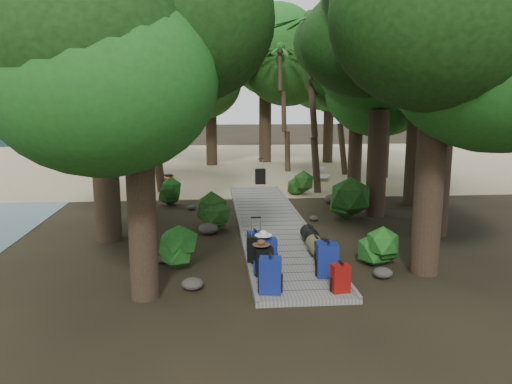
{
  "coord_description": "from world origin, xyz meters",
  "views": [
    {
      "loc": [
        -1.75,
        -13.51,
        3.78
      ],
      "look_at": [
        -0.44,
        1.16,
        1.0
      ],
      "focal_mm": 35.0,
      "sensor_mm": 36.0,
      "label": 1
    }
  ],
  "objects_px": {
    "lone_suitcase_on_sand": "(260,176)",
    "kayak": "(169,176)",
    "backpack_left_d": "(255,241)",
    "backpack_right_a": "(340,277)",
    "duffel_right_khaki": "(316,246)",
    "duffel_right_black": "(310,234)",
    "backpack_left_a": "(270,273)",
    "backpack_right_c": "(324,253)",
    "backpack_left_b": "(264,260)",
    "suitcase_on_boardwalk": "(256,250)",
    "backpack_right_d": "(322,250)",
    "backpack_right_b": "(327,258)",
    "backpack_left_c": "(267,253)",
    "sun_lounger": "(322,174)"
  },
  "relations": [
    {
      "from": "backpack_left_a",
      "to": "backpack_right_c",
      "type": "xyz_separation_m",
      "value": [
        1.37,
        1.42,
        -0.08
      ]
    },
    {
      "from": "backpack_right_a",
      "to": "sun_lounger",
      "type": "bearing_deg",
      "value": 70.98
    },
    {
      "from": "backpack_right_b",
      "to": "kayak",
      "type": "relative_size",
      "value": 0.24
    },
    {
      "from": "backpack_right_c",
      "to": "duffel_right_khaki",
      "type": "distance_m",
      "value": 0.93
    },
    {
      "from": "backpack_right_b",
      "to": "lone_suitcase_on_sand",
      "type": "relative_size",
      "value": 1.15
    },
    {
      "from": "suitcase_on_boardwalk",
      "to": "kayak",
      "type": "height_order",
      "value": "suitcase_on_boardwalk"
    },
    {
      "from": "backpack_left_a",
      "to": "backpack_right_b",
      "type": "distance_m",
      "value": 1.51
    },
    {
      "from": "lone_suitcase_on_sand",
      "to": "backpack_right_c",
      "type": "bearing_deg",
      "value": -94.49
    },
    {
      "from": "backpack_right_a",
      "to": "backpack_right_d",
      "type": "xyz_separation_m",
      "value": [
        0.08,
        1.94,
        -0.06
      ]
    },
    {
      "from": "backpack_right_a",
      "to": "sun_lounger",
      "type": "distance_m",
      "value": 14.04
    },
    {
      "from": "backpack_left_a",
      "to": "duffel_right_khaki",
      "type": "xyz_separation_m",
      "value": [
        1.38,
        2.34,
        -0.19
      ]
    },
    {
      "from": "backpack_left_c",
      "to": "sun_lounger",
      "type": "xyz_separation_m",
      "value": [
        3.98,
        12.43,
        -0.22
      ]
    },
    {
      "from": "backpack_left_b",
      "to": "lone_suitcase_on_sand",
      "type": "relative_size",
      "value": 0.99
    },
    {
      "from": "backpack_right_d",
      "to": "suitcase_on_boardwalk",
      "type": "xyz_separation_m",
      "value": [
        -1.54,
        -0.07,
        0.06
      ]
    },
    {
      "from": "backpack_left_a",
      "to": "backpack_left_c",
      "type": "relative_size",
      "value": 1.0
    },
    {
      "from": "backpack_left_b",
      "to": "lone_suitcase_on_sand",
      "type": "bearing_deg",
      "value": 77.47
    },
    {
      "from": "duffel_right_khaki",
      "to": "lone_suitcase_on_sand",
      "type": "bearing_deg",
      "value": 90.39
    },
    {
      "from": "backpack_right_b",
      "to": "backpack_right_d",
      "type": "distance_m",
      "value": 1.11
    },
    {
      "from": "backpack_right_b",
      "to": "duffel_right_khaki",
      "type": "distance_m",
      "value": 1.57
    },
    {
      "from": "backpack_left_c",
      "to": "kayak",
      "type": "bearing_deg",
      "value": 104.63
    },
    {
      "from": "backpack_left_b",
      "to": "sun_lounger",
      "type": "bearing_deg",
      "value": 64.94
    },
    {
      "from": "backpack_left_a",
      "to": "backpack_left_c",
      "type": "bearing_deg",
      "value": 95.99
    },
    {
      "from": "backpack_left_b",
      "to": "backpack_right_b",
      "type": "bearing_deg",
      "value": -16.35
    },
    {
      "from": "backpack_right_a",
      "to": "duffel_right_khaki",
      "type": "distance_m",
      "value": 2.4
    },
    {
      "from": "backpack_left_d",
      "to": "sun_lounger",
      "type": "relative_size",
      "value": 0.33
    },
    {
      "from": "kayak",
      "to": "backpack_left_d",
      "type": "bearing_deg",
      "value": -65.96
    },
    {
      "from": "duffel_right_black",
      "to": "backpack_left_a",
      "type": "bearing_deg",
      "value": -112.88
    },
    {
      "from": "lone_suitcase_on_sand",
      "to": "duffel_right_black",
      "type": "bearing_deg",
      "value": -93.89
    },
    {
      "from": "duffel_right_black",
      "to": "backpack_left_d",
      "type": "bearing_deg",
      "value": -154.2
    },
    {
      "from": "backpack_right_a",
      "to": "duffel_right_black",
      "type": "bearing_deg",
      "value": 80.87
    },
    {
      "from": "backpack_left_a",
      "to": "backpack_left_d",
      "type": "xyz_separation_m",
      "value": [
        -0.06,
        2.63,
        -0.11
      ]
    },
    {
      "from": "backpack_right_d",
      "to": "duffel_right_khaki",
      "type": "distance_m",
      "value": 0.46
    },
    {
      "from": "backpack_left_b",
      "to": "suitcase_on_boardwalk",
      "type": "relative_size",
      "value": 1.11
    },
    {
      "from": "backpack_right_c",
      "to": "lone_suitcase_on_sand",
      "type": "bearing_deg",
      "value": 92.1
    },
    {
      "from": "lone_suitcase_on_sand",
      "to": "backpack_right_b",
      "type": "bearing_deg",
      "value": -94.97
    },
    {
      "from": "lone_suitcase_on_sand",
      "to": "kayak",
      "type": "xyz_separation_m",
      "value": [
        -4.16,
        1.45,
        -0.17
      ]
    },
    {
      "from": "backpack_left_a",
      "to": "backpack_right_d",
      "type": "xyz_separation_m",
      "value": [
        1.42,
        1.88,
        -0.15
      ]
    },
    {
      "from": "backpack_left_b",
      "to": "backpack_right_d",
      "type": "xyz_separation_m",
      "value": [
        1.45,
        0.88,
        -0.1
      ]
    },
    {
      "from": "backpack_right_a",
      "to": "backpack_right_b",
      "type": "relative_size",
      "value": 0.77
    },
    {
      "from": "backpack_left_b",
      "to": "backpack_left_d",
      "type": "bearing_deg",
      "value": 83.89
    },
    {
      "from": "backpack_right_a",
      "to": "backpack_right_c",
      "type": "distance_m",
      "value": 1.47
    },
    {
      "from": "backpack_right_b",
      "to": "lone_suitcase_on_sand",
      "type": "bearing_deg",
      "value": 95.34
    },
    {
      "from": "backpack_left_d",
      "to": "backpack_right_a",
      "type": "relative_size",
      "value": 0.92
    },
    {
      "from": "backpack_right_c",
      "to": "backpack_right_d",
      "type": "relative_size",
      "value": 1.29
    },
    {
      "from": "suitcase_on_boardwalk",
      "to": "duffel_right_khaki",
      "type": "bearing_deg",
      "value": 20.38
    },
    {
      "from": "backpack_left_a",
      "to": "suitcase_on_boardwalk",
      "type": "height_order",
      "value": "backpack_left_a"
    },
    {
      "from": "kayak",
      "to": "backpack_left_b",
      "type": "bearing_deg",
      "value": -67.55
    },
    {
      "from": "backpack_left_c",
      "to": "backpack_right_c",
      "type": "bearing_deg",
      "value": 6.8
    },
    {
      "from": "backpack_right_a",
      "to": "kayak",
      "type": "distance_m",
      "value": 15.02
    },
    {
      "from": "duffel_right_khaki",
      "to": "kayak",
      "type": "distance_m",
      "value": 12.76
    }
  ]
}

